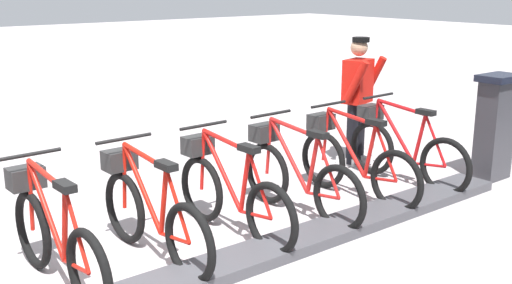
% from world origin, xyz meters
% --- Properties ---
extents(payment_kiosk, '(0.36, 0.52, 1.28)m').
position_xyz_m(payment_kiosk, '(0.05, -5.02, 0.67)').
color(payment_kiosk, '#38383D').
rests_on(payment_kiosk, ground).
extents(bike_docked_0, '(1.72, 0.54, 1.02)m').
position_xyz_m(bike_docked_0, '(0.62, -4.02, 0.43)').
color(bike_docked_0, black).
rests_on(bike_docked_0, ground).
extents(bike_docked_1, '(1.72, 0.54, 1.02)m').
position_xyz_m(bike_docked_1, '(0.62, -3.17, 0.43)').
color(bike_docked_1, black).
rests_on(bike_docked_1, ground).
extents(bike_docked_2, '(1.72, 0.54, 1.02)m').
position_xyz_m(bike_docked_2, '(0.62, -2.33, 0.43)').
color(bike_docked_2, black).
rests_on(bike_docked_2, ground).
extents(bike_docked_3, '(1.72, 0.54, 1.02)m').
position_xyz_m(bike_docked_3, '(0.62, -1.49, 0.43)').
color(bike_docked_3, black).
rests_on(bike_docked_3, ground).
extents(bike_docked_4, '(1.72, 0.54, 1.02)m').
position_xyz_m(bike_docked_4, '(0.62, -0.64, 0.43)').
color(bike_docked_4, black).
rests_on(bike_docked_4, ground).
extents(bike_docked_5, '(1.72, 0.54, 1.02)m').
position_xyz_m(bike_docked_5, '(0.62, 0.20, 0.43)').
color(bike_docked_5, black).
rests_on(bike_docked_5, ground).
extents(worker_near_rack, '(0.52, 0.69, 1.66)m').
position_xyz_m(worker_near_rack, '(1.52, -4.19, 0.91)').
color(worker_near_rack, white).
rests_on(worker_near_rack, ground).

